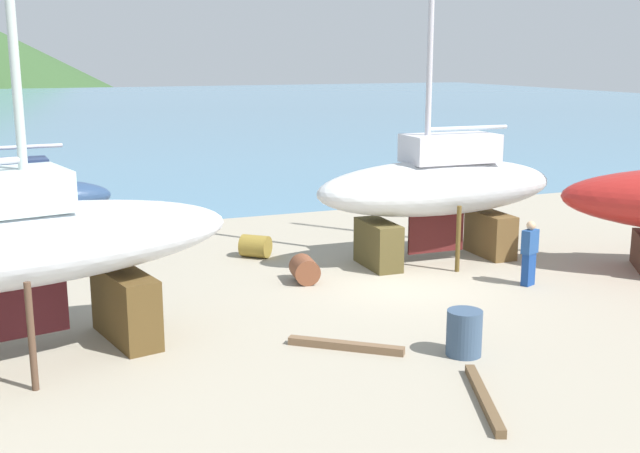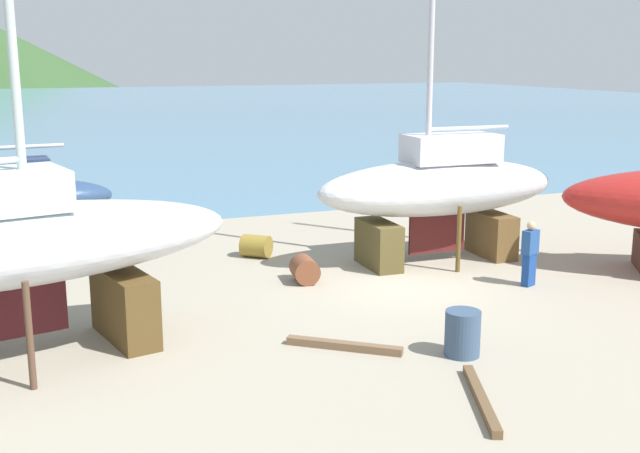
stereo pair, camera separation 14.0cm
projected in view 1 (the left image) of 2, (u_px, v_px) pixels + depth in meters
ground_plane at (429, 298)px, 18.32m from camera, size 42.59×42.59×0.00m
sea_water at (96, 110)px, 81.44m from camera, size 158.68×117.93×0.01m
sailboat_small_center at (438, 189)px, 21.24m from camera, size 7.01×2.47×11.07m
sailboat_large_starboard at (3, 248)px, 14.00m from camera, size 9.03×4.44×15.11m
worker at (529, 252)px, 19.19m from camera, size 0.50×0.39×1.62m
barrel_tipped_left at (255, 246)px, 21.99m from camera, size 1.00×0.99×0.63m
barrel_rust_near at (464, 333)px, 14.78m from camera, size 0.90×0.90×0.88m
barrel_ochre at (305, 270)px, 19.56m from camera, size 0.75×0.88×0.64m
timber_plank_far at (346, 346)px, 15.12m from camera, size 1.92×1.57×0.15m
timber_short_cross at (484, 398)px, 12.81m from camera, size 1.09×2.41×0.14m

